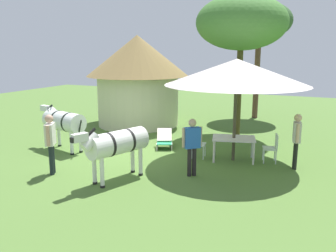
# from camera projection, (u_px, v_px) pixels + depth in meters

# --- Properties ---
(ground_plane) EXTENTS (36.00, 36.00, 0.00)m
(ground_plane) POSITION_uv_depth(u_px,v_px,m) (135.00, 153.00, 12.07)
(ground_plane) COLOR #4E7030
(thatched_hut) EXTENTS (4.64, 4.64, 4.10)m
(thatched_hut) POSITION_uv_depth(u_px,v_px,m) (138.00, 76.00, 16.14)
(thatched_hut) COLOR beige
(thatched_hut) RESTS_ON ground_plane
(shade_umbrella) EXTENTS (4.40, 4.40, 3.19)m
(shade_umbrella) POSITION_uv_depth(u_px,v_px,m) (237.00, 72.00, 10.67)
(shade_umbrella) COLOR #433D2D
(shade_umbrella) RESTS_ON ground_plane
(patio_dining_table) EXTENTS (1.50, 1.18, 0.74)m
(patio_dining_table) POSITION_uv_depth(u_px,v_px,m) (234.00, 140.00, 11.13)
(patio_dining_table) COLOR silver
(patio_dining_table) RESTS_ON ground_plane
(patio_chair_east_end) EXTENTS (0.49, 0.50, 0.90)m
(patio_chair_east_end) POSITION_uv_depth(u_px,v_px,m) (196.00, 142.00, 11.45)
(patio_chair_east_end) COLOR silver
(patio_chair_east_end) RESTS_ON ground_plane
(patio_chair_near_hut) EXTENTS (0.51, 0.53, 0.90)m
(patio_chair_near_hut) POSITION_uv_depth(u_px,v_px,m) (273.00, 146.00, 10.94)
(patio_chair_near_hut) COLOR white
(patio_chair_near_hut) RESTS_ON ground_plane
(guest_beside_umbrella) EXTENTS (0.46, 0.45, 1.63)m
(guest_beside_umbrella) POSITION_uv_depth(u_px,v_px,m) (192.00, 142.00, 9.67)
(guest_beside_umbrella) COLOR black
(guest_beside_umbrella) RESTS_ON ground_plane
(guest_behind_table) EXTENTS (0.27, 0.58, 1.64)m
(guest_behind_table) POSITION_uv_depth(u_px,v_px,m) (297.00, 136.00, 10.27)
(guest_behind_table) COLOR black
(guest_behind_table) RESTS_ON ground_plane
(standing_watcher) EXTENTS (0.41, 0.54, 1.71)m
(standing_watcher) POSITION_uv_depth(u_px,v_px,m) (50.00, 139.00, 9.82)
(standing_watcher) COLOR black
(standing_watcher) RESTS_ON ground_plane
(striped_lounge_chair) EXTENTS (0.81, 0.95, 0.64)m
(striped_lounge_chair) POSITION_uv_depth(u_px,v_px,m) (164.00, 141.00, 12.60)
(striped_lounge_chair) COLOR #29A269
(striped_lounge_chair) RESTS_ON ground_plane
(zebra_nearest_camera) EXTENTS (2.27, 1.06, 1.56)m
(zebra_nearest_camera) POSITION_uv_depth(u_px,v_px,m) (63.00, 121.00, 12.18)
(zebra_nearest_camera) COLOR silver
(zebra_nearest_camera) RESTS_ON ground_plane
(zebra_by_umbrella) EXTENTS (1.19, 2.25, 1.56)m
(zebra_by_umbrella) POSITION_uv_depth(u_px,v_px,m) (116.00, 144.00, 9.34)
(zebra_by_umbrella) COLOR silver
(zebra_by_umbrella) RESTS_ON ground_plane
(acacia_tree_left_background) EXTENTS (3.59, 3.59, 5.57)m
(acacia_tree_left_background) POSITION_uv_depth(u_px,v_px,m) (242.00, 23.00, 13.78)
(acacia_tree_left_background) COLOR #46411D
(acacia_tree_left_background) RESTS_ON ground_plane
(acacia_tree_far_lawn) EXTENTS (3.14, 3.14, 5.78)m
(acacia_tree_far_lawn) POSITION_uv_depth(u_px,v_px,m) (260.00, 22.00, 17.24)
(acacia_tree_far_lawn) COLOR brown
(acacia_tree_far_lawn) RESTS_ON ground_plane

